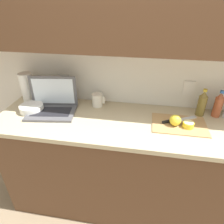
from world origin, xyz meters
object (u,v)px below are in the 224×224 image
Objects in this scene: lemon_whole_beside at (175,120)px; lemon_half_cut at (188,125)px; measuring_cup at (97,100)px; knife at (174,120)px; bottle_oil_tall at (218,105)px; bowl_white at (32,108)px; cutting_board at (179,124)px; bottle_water_clear at (202,104)px; paper_towel_roll at (28,87)px; laptop at (52,104)px.

lemon_half_cut is at bearing -9.65° from lemon_whole_beside.
lemon_half_cut is 0.75m from measuring_cup.
bottle_oil_tall reaches higher than knife.
cutting_board is at bearing -0.21° from bowl_white.
bottle_water_clear is 0.86× the size of paper_towel_roll.
bowl_white is at bearing -160.11° from measuring_cup.
bottle_oil_tall is 0.12m from bottle_water_clear.
cutting_board is 0.36m from bottle_oil_tall.
bowl_white is at bearing -56.99° from paper_towel_roll.
laptop is at bearing 176.69° from lemon_whole_beside.
knife is 0.05m from lemon_whole_beside.
laptop is 1.01m from cutting_board.
bowl_white reaches higher than lemon_half_cut.
cutting_board is 0.05m from knife.
bottle_water_clear reaches higher than knife.
bottle_oil_tall reaches higher than bowl_white.
bowl_white is at bearing 152.88° from knife.
measuring_cup is at bearing 179.52° from bottle_oil_tall.
knife is at bearing 1.29° from bowl_white.
measuring_cup is at bearing 137.29° from knife.
bottle_water_clear is (0.12, 0.21, 0.07)m from lemon_half_cut.
bottle_oil_tall is at bearing -0.24° from paper_towel_roll.
laptop is 0.37m from measuring_cup.
lemon_whole_beside reaches higher than knife.
knife is at bearing -7.17° from paper_towel_roll.
lemon_half_cut is 0.31× the size of paper_towel_roll.
knife reaches higher than cutting_board.
measuring_cup is at bearing 164.08° from cutting_board.
lemon_half_cut is (1.06, -0.07, -0.04)m from laptop.
paper_towel_roll reaches higher than bowl_white.
lemon_half_cut is 0.35× the size of bottle_water_clear.
lemon_half_cut is at bearing -27.57° from cutting_board.
measuring_cup is 0.54m from bowl_white.
laptop reaches higher than paper_towel_roll.
cutting_board is 0.27m from bottle_water_clear.
measuring_cup is at bearing 0.13° from paper_towel_roll.
bottle_water_clear reaches higher than lemon_whole_beside.
laptop is 1.88× the size of bottle_oil_tall.
laptop reaches higher than lemon_whole_beside.
paper_towel_roll is at bearing 179.76° from bottle_oil_tall.
lemon_half_cut is 0.25m from bottle_water_clear.
paper_towel_roll is at bearing 179.74° from bottle_water_clear.
knife is (-0.04, 0.03, 0.01)m from cutting_board.
paper_towel_roll is (-0.12, 0.18, 0.10)m from bowl_white.
bottle_water_clear is at bearing 42.40° from lemon_whole_beside.
laptop reaches higher than bowl_white.
bottle_water_clear is (-0.12, -0.00, 0.00)m from bottle_oil_tall.
bowl_white is (-1.35, -0.18, -0.07)m from bottle_water_clear.
measuring_cup is (0.34, 0.15, -0.01)m from laptop.
cutting_board is at bearing -8.26° from paper_towel_roll.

